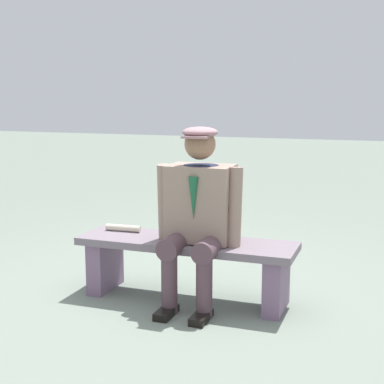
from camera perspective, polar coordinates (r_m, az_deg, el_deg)
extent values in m
plane|color=slate|center=(4.23, -0.57, -10.62)|extent=(30.00, 30.00, 0.00)
cube|color=slate|center=(4.10, -0.58, -5.15)|extent=(1.58, 0.45, 0.05)
cube|color=slate|center=(4.00, 8.43, -9.00)|extent=(0.12, 0.38, 0.39)
cube|color=slate|center=(4.43, -8.65, -7.12)|extent=(0.12, 0.38, 0.39)
cube|color=gray|center=(4.00, 0.88, -1.10)|extent=(0.45, 0.30, 0.53)
cylinder|color=#1E2338|center=(3.96, 0.89, 2.27)|extent=(0.25, 0.25, 0.06)
cone|color=#195938|center=(3.85, 0.15, -0.63)|extent=(0.07, 0.07, 0.29)
sphere|color=#8C664C|center=(3.92, 0.80, 4.81)|extent=(0.22, 0.22, 0.22)
ellipsoid|color=gray|center=(3.92, 0.81, 5.99)|extent=(0.25, 0.25, 0.08)
cube|color=gray|center=(3.83, 0.33, 5.50)|extent=(0.17, 0.10, 0.02)
cylinder|color=#513A43|center=(3.89, 1.92, -5.47)|extent=(0.15, 0.41, 0.15)
cylinder|color=#513A43|center=(3.82, 1.22, -9.29)|extent=(0.11, 0.11, 0.45)
cube|color=black|center=(3.84, 0.92, -12.41)|extent=(0.10, 0.24, 0.05)
cylinder|color=gray|center=(3.89, 4.26, -1.72)|extent=(0.11, 0.15, 0.58)
cylinder|color=#513A43|center=(3.97, -1.51, -5.15)|extent=(0.15, 0.41, 0.15)
cylinder|color=#513A43|center=(3.90, -2.28, -8.88)|extent=(0.11, 0.11, 0.45)
cube|color=black|center=(3.92, -2.59, -11.93)|extent=(0.10, 0.24, 0.05)
cylinder|color=gray|center=(4.05, -2.72, -1.23)|extent=(0.11, 0.14, 0.58)
cylinder|color=beige|center=(4.37, -6.88, -3.60)|extent=(0.28, 0.06, 0.05)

